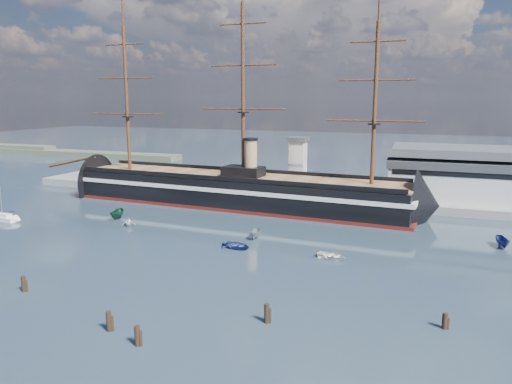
% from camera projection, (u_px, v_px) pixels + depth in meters
% --- Properties ---
extents(ground, '(600.00, 600.00, 0.00)m').
position_uv_depth(ground, '(241.00, 227.00, 106.76)').
color(ground, '#1F2E3A').
rests_on(ground, ground).
extents(quay, '(180.00, 18.00, 2.00)m').
position_uv_depth(quay, '(325.00, 199.00, 136.30)').
color(quay, slate).
rests_on(quay, ground).
extents(quay_tower, '(5.00, 5.00, 15.00)m').
position_uv_depth(quay_tower, '(298.00, 164.00, 134.17)').
color(quay_tower, silver).
rests_on(quay_tower, ground).
extents(shoreline, '(120.00, 10.00, 4.00)m').
position_uv_depth(shoreline, '(52.00, 152.00, 242.46)').
color(shoreline, '#3F4C38').
rests_on(shoreline, ground).
extents(warship, '(113.30, 21.10, 53.94)m').
position_uv_depth(warship, '(230.00, 190.00, 128.31)').
color(warship, black).
rests_on(warship, ground).
extents(sailboat, '(7.61, 3.21, 11.79)m').
position_uv_depth(sailboat, '(4.00, 217.00, 112.53)').
color(sailboat, white).
rests_on(sailboat, ground).
extents(motorboat_a, '(7.18, 4.30, 2.70)m').
position_uv_depth(motorboat_a, '(117.00, 219.00, 113.81)').
color(motorboat_a, '#0F3626').
rests_on(motorboat_a, ground).
extents(motorboat_b, '(2.26, 3.82, 1.67)m').
position_uv_depth(motorboat_b, '(236.00, 248.00, 91.96)').
color(motorboat_b, navy).
rests_on(motorboat_b, ground).
extents(motorboat_c, '(5.55, 2.74, 2.13)m').
position_uv_depth(motorboat_c, '(255.00, 238.00, 98.56)').
color(motorboat_c, gray).
rests_on(motorboat_c, ground).
extents(motorboat_d, '(6.07, 4.94, 2.06)m').
position_uv_depth(motorboat_d, '(129.00, 226.00, 108.25)').
color(motorboat_d, silver).
rests_on(motorboat_d, ground).
extents(motorboat_e, '(2.26, 3.65, 1.59)m').
position_uv_depth(motorboat_e, '(332.00, 259.00, 86.04)').
color(motorboat_e, silver).
rests_on(motorboat_e, ground).
extents(motorboat_f, '(6.21, 3.26, 2.36)m').
position_uv_depth(motorboat_f, '(502.00, 247.00, 92.69)').
color(motorboat_f, navy).
rests_on(motorboat_f, ground).
extents(piling_near_left, '(0.64, 0.64, 3.06)m').
position_uv_depth(piling_near_left, '(24.00, 292.00, 71.49)').
color(piling_near_left, black).
rests_on(piling_near_left, ground).
extents(piling_near_mid, '(0.64, 0.64, 3.10)m').
position_uv_depth(piling_near_mid, '(138.00, 346.00, 55.91)').
color(piling_near_mid, black).
rests_on(piling_near_mid, ground).
extents(piling_near_right, '(0.64, 0.64, 3.18)m').
position_uv_depth(piling_near_right, '(267.00, 323.00, 61.66)').
color(piling_near_right, black).
rests_on(piling_near_right, ground).
extents(piling_far_right, '(0.64, 0.64, 2.73)m').
position_uv_depth(piling_far_right, '(444.00, 329.00, 60.02)').
color(piling_far_right, black).
rests_on(piling_far_right, ground).
extents(piling_extra, '(0.64, 0.64, 3.21)m').
position_uv_depth(piling_extra, '(109.00, 331.00, 59.46)').
color(piling_extra, black).
rests_on(piling_extra, ground).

